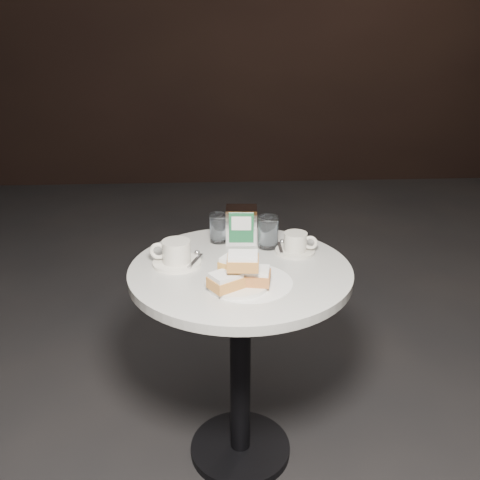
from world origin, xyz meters
The scene contains 9 objects.
ground centered at (0.00, 0.00, 0.00)m, with size 7.00×7.00×0.00m, color black.
cafe_table centered at (0.00, 0.00, 0.55)m, with size 0.70×0.70×0.74m.
sugar_spill centered at (0.02, -0.10, 0.75)m, with size 0.26×0.26×0.00m, color white.
beignet_plate centered at (-0.01, -0.13, 0.79)m, with size 0.22×0.22×0.11m.
coffee_cup_left centered at (-0.20, 0.04, 0.78)m, with size 0.17×0.17×0.08m.
coffee_cup_right centered at (0.19, 0.11, 0.77)m, with size 0.16×0.16×0.07m.
water_glass_left centered at (-0.06, 0.22, 0.79)m, with size 0.07×0.07×0.10m.
water_glass_right centered at (0.10, 0.16, 0.80)m, with size 0.08×0.08×0.11m.
napkin_dispenser centered at (0.02, 0.21, 0.81)m, with size 0.11×0.10×0.12m.
Camera 1 is at (-0.09, -1.51, 1.46)m, focal length 40.00 mm.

